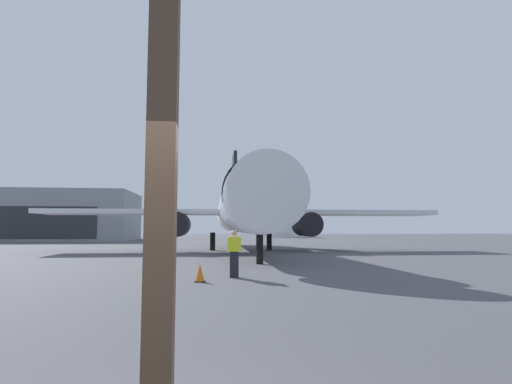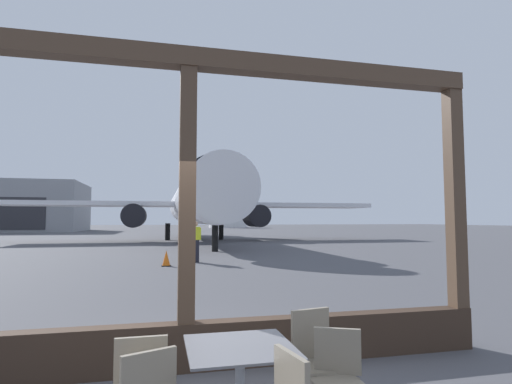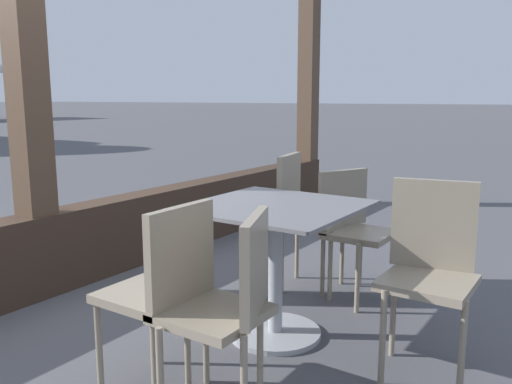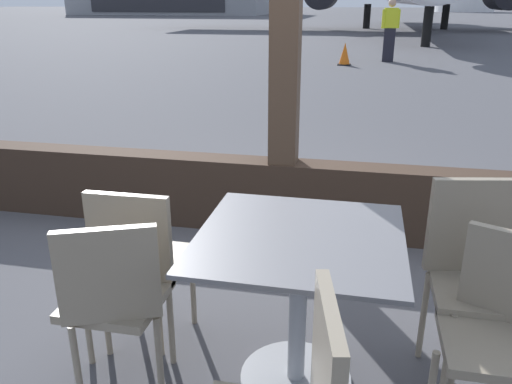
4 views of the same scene
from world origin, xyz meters
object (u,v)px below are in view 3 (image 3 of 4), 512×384
object	(u,v)px
dining_table	(276,255)
cafe_chair_window_right	(231,298)
cafe_chair_aisle_left	(302,210)
cafe_chair_side_extra	(430,260)
cafe_chair_aisle_right	(352,222)
cafe_chair_window_left	(165,282)

from	to	relation	value
dining_table	cafe_chair_window_right	xyz separation A→B (m)	(-0.75, -0.25, 0.05)
cafe_chair_aisle_left	cafe_chair_side_extra	xyz separation A→B (m)	(-0.68, -1.07, -0.00)
cafe_chair_side_extra	cafe_chair_aisle_right	bearing A→B (deg)	44.26
cafe_chair_window_right	cafe_chair_side_extra	bearing A→B (deg)	-34.31
dining_table	cafe_chair_side_extra	distance (m)	0.83
cafe_chair_window_right	cafe_chair_aisle_right	size ratio (longest dim) A/B	1.03
dining_table	cafe_chair_window_right	world-z (taller)	cafe_chair_window_right
cafe_chair_window_right	cafe_chair_side_extra	xyz separation A→B (m)	(0.83, -0.57, 0.04)
cafe_chair_window_left	cafe_chair_window_right	world-z (taller)	cafe_chair_window_left
cafe_chair_window_right	cafe_chair_aisle_right	bearing A→B (deg)	5.30
cafe_chair_window_right	cafe_chair_aisle_left	world-z (taller)	cafe_chair_aisle_left
cafe_chair_aisle_right	cafe_chair_side_extra	bearing A→B (deg)	-135.74
cafe_chair_aisle_right	cafe_chair_side_extra	xyz separation A→B (m)	(-0.73, -0.71, 0.05)
cafe_chair_side_extra	dining_table	bearing A→B (deg)	95.73
cafe_chair_window_left	cafe_chair_window_right	size ratio (longest dim) A/B	1.01
cafe_chair_window_right	cafe_chair_side_extra	world-z (taller)	cafe_chair_side_extra
cafe_chair_aisle_right	cafe_chair_window_left	bearing A→B (deg)	173.03
dining_table	cafe_chair_side_extra	size ratio (longest dim) A/B	0.92
cafe_chair_window_right	cafe_chair_aisle_left	xyz separation A→B (m)	(1.52, 0.50, 0.04)
cafe_chair_window_right	cafe_chair_aisle_right	distance (m)	1.57
cafe_chair_window_left	dining_table	bearing A→B (deg)	-6.78
cafe_chair_window_right	cafe_chair_aisle_left	bearing A→B (deg)	18.36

